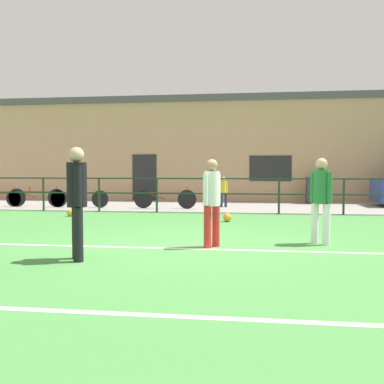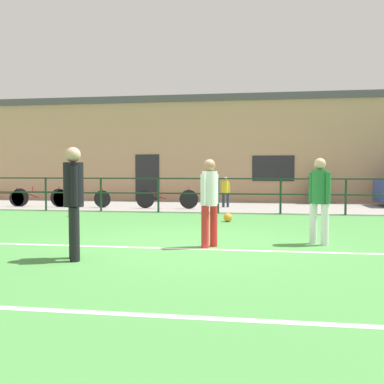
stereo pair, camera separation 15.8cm
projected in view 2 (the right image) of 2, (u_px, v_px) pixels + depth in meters
name	position (u px, v px, depth m)	size (l,w,h in m)	color
ground	(190.00, 246.00, 8.19)	(60.00, 44.00, 0.04)	#478C42
field_line_touchline	(187.00, 249.00, 7.76)	(36.00, 0.11, 0.00)	white
field_line_hash	(129.00, 314.00, 4.25)	(36.00, 0.11, 0.00)	white
pavement_strip	(224.00, 206.00, 16.58)	(48.00, 5.00, 0.02)	gray
perimeter_fence	(218.00, 190.00, 14.07)	(36.07, 0.07, 1.15)	#193823
clubhouse_facade	(230.00, 149.00, 20.11)	(28.00, 2.56, 4.73)	tan
player_goalkeeper	(74.00, 196.00, 6.78)	(0.31, 0.45, 1.78)	black
player_striker	(319.00, 196.00, 8.17)	(0.37, 0.32, 1.64)	white
player_winger	(209.00, 197.00, 7.87)	(0.30, 0.38, 1.61)	red
soccer_ball_match	(72.00, 212.00, 13.20)	(0.22, 0.22, 0.22)	orange
soccer_ball_spare	(228.00, 217.00, 11.78)	(0.24, 0.24, 0.24)	orange
spectator_child	(226.00, 190.00, 16.09)	(0.30, 0.20, 1.13)	#232D4C
bicycle_parked_0	(82.00, 198.00, 16.05)	(2.24, 0.04, 0.74)	black
bicycle_parked_1	(167.00, 199.00, 15.57)	(2.28, 0.04, 0.77)	black
bicycle_parked_3	(39.00, 197.00, 16.30)	(2.26, 0.04, 0.78)	black
trash_bin_0	(317.00, 190.00, 17.73)	(0.68, 0.58, 1.09)	#33383D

